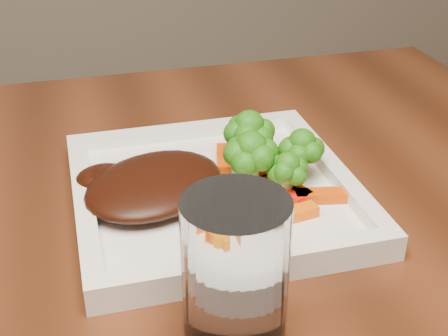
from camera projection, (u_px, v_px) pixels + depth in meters
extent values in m
cube|color=white|center=(214.00, 196.00, 0.62)|extent=(0.27, 0.27, 0.01)
ellipsoid|color=black|center=(154.00, 184.00, 0.60)|extent=(0.18, 0.17, 0.03)
cube|color=#FD6004|center=(289.00, 215.00, 0.57)|extent=(0.06, 0.02, 0.01)
cube|color=#D14403|center=(327.00, 196.00, 0.60)|extent=(0.06, 0.03, 0.01)
cube|color=orange|center=(243.00, 209.00, 0.58)|extent=(0.02, 0.06, 0.01)
cube|color=#FF5A04|center=(294.00, 151.00, 0.68)|extent=(0.06, 0.02, 0.01)
cube|color=#E34403|center=(224.00, 159.00, 0.66)|extent=(0.03, 0.06, 0.01)
cube|color=#FF1404|center=(283.00, 190.00, 0.61)|extent=(0.04, 0.06, 0.01)
cube|color=#FF4C04|center=(271.00, 171.00, 0.64)|extent=(0.05, 0.04, 0.01)
cylinder|color=white|center=(235.00, 276.00, 0.43)|extent=(0.09, 0.09, 0.12)
cube|color=#FF3804|center=(291.00, 187.00, 0.61)|extent=(0.03, 0.05, 0.01)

